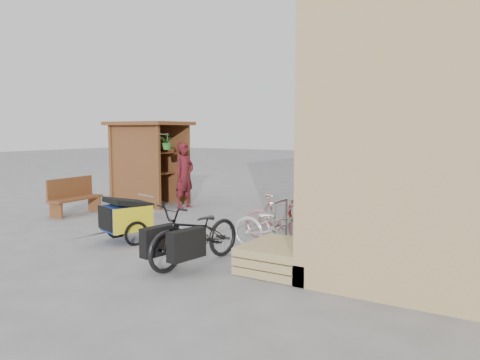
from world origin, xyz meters
The scene contains 17 objects.
ground centered at (0.00, 0.00, 0.00)m, with size 80.00×80.00×0.00m, color gray.
kiosk centered at (-3.28, 2.47, 1.55)m, with size 2.49×1.65×2.40m.
bike_rack centered at (2.30, 2.40, 0.52)m, with size 0.05×5.35×0.86m.
pallet_stack centered at (3.00, -1.40, 0.21)m, with size 1.00×1.20×0.40m.
bench centered at (-3.68, 0.16, 0.48)m, with size 0.59×1.53×0.95m.
shopping_carts centered at (3.00, 6.57, 0.59)m, with size 0.57×1.91×1.02m.
child_trailer centered at (-0.40, -1.26, 0.50)m, with size 1.00×1.54×0.89m.
cargo_bike centered at (1.71, -1.85, 0.50)m, with size 0.96×2.00×1.01m.
person_kiosk centered at (-1.91, 2.48, 0.91)m, with size 0.66×0.43×1.82m, color maroon.
bike_0 centered at (2.41, -0.32, 0.44)m, with size 0.59×1.68×0.88m, color silver.
bike_1 centered at (2.11, 0.36, 0.45)m, with size 0.42×1.50×0.90m, color pink.
bike_2 centered at (2.49, 1.71, 0.48)m, with size 0.64×1.84×0.97m, color maroon.
bike_3 centered at (2.34, 2.10, 0.50)m, with size 0.47×1.67×1.00m, color silver.
bike_4 centered at (2.15, 2.92, 0.41)m, with size 0.55×1.57×0.82m, color black.
bike_5 centered at (2.28, 3.30, 0.50)m, with size 0.47×1.65×0.99m, color black.
bike_6 centered at (2.30, 3.99, 0.42)m, with size 0.56×1.61×0.85m, color #BBBCC1.
bike_7 centered at (2.31, 4.56, 0.54)m, with size 0.50×1.78×1.07m, color silver.
Camera 1 is at (6.15, -7.70, 2.14)m, focal length 35.00 mm.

